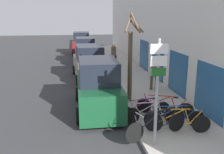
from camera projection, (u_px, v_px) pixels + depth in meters
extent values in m
plane|color=#333335|center=(93.00, 85.00, 15.22)|extent=(80.00, 80.00, 0.00)
cube|color=#ADA89E|center=(125.00, 73.00, 18.28)|extent=(3.20, 32.00, 0.15)
cube|color=silver|center=(150.00, 28.00, 17.78)|extent=(0.20, 32.00, 6.50)
cube|color=#26598C|center=(209.00, 91.00, 10.01)|extent=(0.03, 2.22, 2.16)
cube|color=#26598C|center=(177.00, 73.00, 13.03)|extent=(0.03, 2.22, 2.16)
cube|color=#26598C|center=(157.00, 62.00, 16.05)|extent=(0.03, 2.22, 2.16)
cube|color=#26598C|center=(144.00, 55.00, 19.08)|extent=(0.03, 2.22, 2.16)
cylinder|color=#939399|center=(157.00, 94.00, 7.65)|extent=(0.10, 0.10, 3.38)
cube|color=white|center=(159.00, 49.00, 7.26)|extent=(0.54, 0.02, 0.29)
cube|color=white|center=(159.00, 61.00, 7.34)|extent=(0.51, 0.02, 0.30)
cube|color=#19591E|center=(158.00, 72.00, 7.43)|extent=(0.47, 0.02, 0.25)
cylinder|color=black|center=(134.00, 133.00, 8.02)|extent=(0.67, 0.26, 0.70)
cylinder|color=black|center=(177.00, 122.00, 8.83)|extent=(0.67, 0.26, 0.70)
cylinder|color=black|center=(152.00, 120.00, 8.24)|extent=(0.96, 0.36, 0.58)
cylinder|color=black|center=(154.00, 112.00, 8.22)|extent=(1.11, 0.42, 0.09)
cylinder|color=black|center=(165.00, 117.00, 8.52)|extent=(0.21, 0.10, 0.50)
cylinder|color=black|center=(170.00, 123.00, 8.68)|extent=(0.60, 0.23, 0.08)
cylinder|color=black|center=(172.00, 116.00, 8.66)|extent=(0.45, 0.18, 0.56)
cylinder|color=black|center=(137.00, 124.00, 7.98)|extent=(0.21, 0.10, 0.61)
cube|color=black|center=(168.00, 109.00, 8.49)|extent=(0.22, 0.14, 0.04)
cylinder|color=#99999E|center=(140.00, 115.00, 7.95)|extent=(0.17, 0.42, 0.02)
cylinder|color=black|center=(154.00, 123.00, 8.83)|extent=(0.64, 0.17, 0.65)
cylinder|color=black|center=(201.00, 124.00, 8.73)|extent=(0.64, 0.17, 0.65)
cylinder|color=orange|center=(172.00, 115.00, 8.72)|extent=(0.91, 0.23, 0.54)
cylinder|color=orange|center=(175.00, 109.00, 8.66)|extent=(1.05, 0.27, 0.08)
cylinder|color=orange|center=(187.00, 116.00, 8.69)|extent=(0.20, 0.08, 0.47)
cylinder|color=orange|center=(193.00, 123.00, 8.74)|extent=(0.57, 0.15, 0.08)
cylinder|color=orange|center=(196.00, 117.00, 8.68)|extent=(0.43, 0.12, 0.52)
cylinder|color=orange|center=(156.00, 116.00, 8.76)|extent=(0.20, 0.07, 0.56)
cube|color=black|center=(190.00, 110.00, 8.63)|extent=(0.21, 0.12, 0.04)
cylinder|color=#99999E|center=(159.00, 108.00, 8.69)|extent=(0.12, 0.43, 0.02)
cylinder|color=black|center=(152.00, 119.00, 9.17)|extent=(0.63, 0.13, 0.63)
cylinder|color=black|center=(196.00, 119.00, 9.17)|extent=(0.63, 0.13, 0.63)
cylinder|color=#1E4799|center=(169.00, 112.00, 9.10)|extent=(0.91, 0.18, 0.52)
cylinder|color=#1E4799|center=(172.00, 106.00, 9.04)|extent=(1.05, 0.20, 0.08)
cylinder|color=#1E4799|center=(184.00, 112.00, 9.10)|extent=(0.20, 0.07, 0.45)
cylinder|color=#1E4799|center=(189.00, 119.00, 9.16)|extent=(0.57, 0.12, 0.08)
cylinder|color=#1E4799|center=(191.00, 113.00, 9.11)|extent=(0.43, 0.09, 0.51)
cylinder|color=#1E4799|center=(155.00, 112.00, 9.10)|extent=(0.20, 0.06, 0.55)
cube|color=black|center=(186.00, 106.00, 9.05)|extent=(0.21, 0.11, 0.04)
cylinder|color=#99999E|center=(157.00, 105.00, 9.04)|extent=(0.09, 0.44, 0.02)
cylinder|color=black|center=(132.00, 115.00, 9.52)|extent=(0.62, 0.10, 0.62)
cylinder|color=black|center=(172.00, 115.00, 9.59)|extent=(0.62, 0.10, 0.62)
cylinder|color=#B7B7BC|center=(147.00, 108.00, 9.47)|extent=(0.87, 0.13, 0.52)
cylinder|color=#B7B7BC|center=(149.00, 103.00, 9.42)|extent=(1.01, 0.15, 0.08)
cylinder|color=#B7B7BC|center=(160.00, 108.00, 9.50)|extent=(0.19, 0.06, 0.45)
cylinder|color=#B7B7BC|center=(165.00, 114.00, 9.57)|extent=(0.55, 0.09, 0.08)
cylinder|color=#B7B7BC|center=(167.00, 109.00, 9.52)|extent=(0.41, 0.07, 0.50)
cylinder|color=#B7B7BC|center=(134.00, 109.00, 9.46)|extent=(0.19, 0.05, 0.54)
cube|color=black|center=(163.00, 102.00, 9.45)|extent=(0.21, 0.10, 0.04)
cylinder|color=#99999E|center=(136.00, 102.00, 9.40)|extent=(0.07, 0.44, 0.02)
cylinder|color=black|center=(124.00, 113.00, 9.73)|extent=(0.62, 0.10, 0.62)
cylinder|color=black|center=(163.00, 109.00, 10.14)|extent=(0.62, 0.10, 0.62)
cylinder|color=#8C1E72|center=(139.00, 105.00, 9.81)|extent=(0.92, 0.13, 0.51)
cylinder|color=#8C1E72|center=(141.00, 99.00, 9.78)|extent=(1.07, 0.15, 0.08)
cylinder|color=#8C1E72|center=(152.00, 104.00, 9.95)|extent=(0.20, 0.06, 0.45)
cylinder|color=#8C1E72|center=(156.00, 109.00, 10.06)|extent=(0.58, 0.09, 0.08)
cylinder|color=#8C1E72|center=(158.00, 104.00, 10.03)|extent=(0.43, 0.07, 0.50)
cylinder|color=#8C1E72|center=(126.00, 107.00, 9.68)|extent=(0.20, 0.05, 0.54)
cube|color=black|center=(154.00, 98.00, 9.91)|extent=(0.21, 0.10, 0.04)
cylinder|color=#99999E|center=(128.00, 100.00, 9.64)|extent=(0.07, 0.44, 0.02)
cylinder|color=black|center=(144.00, 106.00, 10.54)|extent=(0.57, 0.33, 0.63)
cylinder|color=black|center=(186.00, 111.00, 9.98)|extent=(0.57, 0.33, 0.63)
cylinder|color=red|center=(160.00, 101.00, 10.26)|extent=(0.86, 0.49, 0.52)
cylinder|color=red|center=(162.00, 96.00, 10.18)|extent=(1.00, 0.57, 0.08)
cylinder|color=red|center=(173.00, 103.00, 10.08)|extent=(0.20, 0.13, 0.45)
cylinder|color=red|center=(178.00, 109.00, 10.07)|extent=(0.54, 0.31, 0.08)
cylinder|color=red|center=(181.00, 104.00, 9.99)|extent=(0.41, 0.24, 0.51)
cylinder|color=red|center=(146.00, 100.00, 10.45)|extent=(0.19, 0.13, 0.55)
cube|color=black|center=(176.00, 97.00, 10.00)|extent=(0.21, 0.17, 0.04)
cylinder|color=#99999E|center=(148.00, 94.00, 10.35)|extent=(0.23, 0.40, 0.02)
cube|color=#144728|center=(98.00, 93.00, 11.16)|extent=(1.82, 4.57, 1.19)
cube|color=black|center=(98.00, 71.00, 10.73)|extent=(1.62, 2.38, 0.97)
cylinder|color=black|center=(78.00, 94.00, 12.50)|extent=(0.23, 0.67, 0.67)
cylinder|color=black|center=(113.00, 92.00, 12.75)|extent=(0.23, 0.67, 0.67)
cylinder|color=black|center=(79.00, 116.00, 9.79)|extent=(0.23, 0.67, 0.67)
cylinder|color=black|center=(123.00, 113.00, 10.04)|extent=(0.23, 0.67, 0.67)
cube|color=gray|center=(89.00, 68.00, 16.73)|extent=(2.05, 4.85, 1.16)
cube|color=black|center=(89.00, 53.00, 16.30)|extent=(1.74, 2.56, 0.93)
cylinder|color=black|center=(74.00, 70.00, 18.05)|extent=(0.26, 0.64, 0.63)
cylinder|color=black|center=(99.00, 69.00, 18.41)|extent=(0.26, 0.64, 0.63)
cylinder|color=black|center=(78.00, 80.00, 15.26)|extent=(0.26, 0.64, 0.63)
cylinder|color=black|center=(106.00, 78.00, 15.62)|extent=(0.26, 0.64, 0.63)
cube|color=navy|center=(85.00, 54.00, 22.11)|extent=(1.83, 4.66, 1.32)
cube|color=black|center=(85.00, 42.00, 21.67)|extent=(1.60, 2.44, 0.78)
cylinder|color=black|center=(76.00, 57.00, 23.50)|extent=(0.24, 0.66, 0.66)
cylinder|color=black|center=(94.00, 57.00, 23.72)|extent=(0.24, 0.66, 0.66)
cylinder|color=black|center=(76.00, 63.00, 20.75)|extent=(0.24, 0.66, 0.66)
cylinder|color=black|center=(96.00, 62.00, 20.96)|extent=(0.24, 0.66, 0.66)
cube|color=maroon|center=(82.00, 46.00, 27.25)|extent=(2.01, 4.28, 1.34)
cube|color=black|center=(81.00, 36.00, 26.82)|extent=(1.72, 2.26, 0.88)
cylinder|color=black|center=(74.00, 49.00, 28.54)|extent=(0.26, 0.67, 0.66)
cylinder|color=black|center=(90.00, 49.00, 28.72)|extent=(0.26, 0.67, 0.66)
cylinder|color=black|center=(73.00, 53.00, 26.04)|extent=(0.26, 0.67, 0.66)
cylinder|color=black|center=(90.00, 53.00, 26.21)|extent=(0.26, 0.67, 0.66)
cylinder|color=#4C3D2D|center=(156.00, 83.00, 13.82)|extent=(0.15, 0.15, 0.78)
cylinder|color=#4C3D2D|center=(151.00, 82.00, 13.84)|extent=(0.15, 0.15, 0.78)
cylinder|color=brown|center=(154.00, 70.00, 13.66)|extent=(0.36, 0.36, 0.62)
sphere|color=tan|center=(155.00, 63.00, 13.56)|extent=(0.21, 0.21, 0.21)
cylinder|color=#1E2338|center=(112.00, 61.00, 20.23)|extent=(0.16, 0.16, 0.86)
cylinder|color=#1E2338|center=(116.00, 61.00, 20.17)|extent=(0.16, 0.16, 0.86)
cylinder|color=brown|center=(114.00, 51.00, 20.01)|extent=(0.39, 0.39, 0.68)
sphere|color=tan|center=(114.00, 46.00, 19.90)|extent=(0.23, 0.23, 0.23)
cylinder|color=brown|center=(130.00, 67.00, 11.69)|extent=(0.20, 0.20, 3.32)
cylinder|color=brown|center=(128.00, 24.00, 10.99)|extent=(0.42, 0.50, 0.74)
cylinder|color=brown|center=(137.00, 26.00, 10.98)|extent=(0.51, 0.67, 0.60)
cylinder|color=brown|center=(135.00, 26.00, 11.58)|extent=(0.62, 0.73, 0.54)
cylinder|color=brown|center=(135.00, 22.00, 10.80)|extent=(0.30, 0.91, 0.88)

